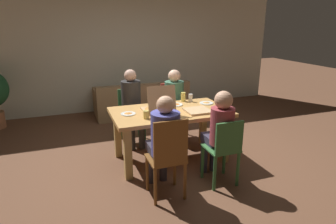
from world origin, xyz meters
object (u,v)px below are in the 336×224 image
object	(u,v)px
dining_table	(170,118)
person_0	(219,128)
chair_1	(168,155)
couch	(141,102)
drinking_glass_2	(191,98)
pizza_box_0	(158,108)
person_3	(132,101)
plate_2	(206,103)
pizza_box_1	(198,111)
plate_0	(128,114)
chair_3	(131,113)
chair_0	(224,149)
drinking_glass_1	(146,115)
plate_1	(175,104)
person_1	(164,137)
chair_2	(172,107)
drinking_glass_0	(183,97)
person_2	(175,99)

from	to	relation	value
dining_table	person_0	world-z (taller)	person_0
chair_1	couch	distance (m)	3.39
drinking_glass_2	couch	bearing A→B (deg)	98.71
dining_table	pizza_box_0	size ratio (longest dim) A/B	3.58
person_3	plate_2	xyz separation A→B (m)	(1.05, -0.63, 0.04)
person_0	pizza_box_1	distance (m)	0.59
person_3	plate_0	world-z (taller)	person_3
chair_3	dining_table	bearing A→B (deg)	-67.56
chair_0	drinking_glass_1	distance (m)	1.11
person_3	drinking_glass_1	distance (m)	1.03
plate_1	person_1	bearing A→B (deg)	-117.64
person_1	plate_0	xyz separation A→B (m)	(-0.23, 0.85, 0.06)
chair_3	drinking_glass_2	world-z (taller)	same
chair_0	plate_0	distance (m)	1.40
chair_0	person_3	bearing A→B (deg)	113.98
chair_3	person_3	distance (m)	0.29
plate_1	pizza_box_0	bearing A→B (deg)	-146.08
chair_2	chair_1	bearing A→B (deg)	-112.07
person_0	dining_table	bearing A→B (deg)	115.61
chair_0	pizza_box_0	bearing A→B (deg)	121.47
person_1	drinking_glass_1	xyz separation A→B (m)	(-0.04, 0.59, 0.10)
dining_table	couch	size ratio (longest dim) A/B	0.84
chair_0	pizza_box_1	xyz separation A→B (m)	(-0.02, 0.73, 0.30)
plate_2	drinking_glass_1	size ratio (longest dim) A/B	1.98
plate_0	chair_0	bearing A→B (deg)	-43.75
chair_2	person_3	bearing A→B (deg)	-171.93
plate_1	plate_2	xyz separation A→B (m)	(0.50, -0.09, -0.00)
person_0	chair_3	world-z (taller)	person_0
pizza_box_0	drinking_glass_2	xyz separation A→B (m)	(0.67, 0.35, 0.01)
chair_1	pizza_box_0	distance (m)	1.03
chair_0	person_1	world-z (taller)	person_1
chair_0	person_1	xyz separation A→B (m)	(-0.76, 0.09, 0.24)
person_3	plate_1	distance (m)	0.78
person_0	couch	size ratio (longest dim) A/B	0.60
drinking_glass_0	plate_2	bearing A→B (deg)	-40.02
person_2	plate_1	distance (m)	0.55
person_1	pizza_box_1	bearing A→B (deg)	40.67
dining_table	plate_2	bearing A→B (deg)	13.46
chair_2	plate_0	xyz separation A→B (m)	(-0.99, -0.87, 0.24)
person_2	plate_2	world-z (taller)	person_2
chair_3	drinking_glass_0	size ratio (longest dim) A/B	6.17
person_1	chair_3	world-z (taller)	person_1
person_3	pizza_box_1	world-z (taller)	person_3
plate_2	drinking_glass_2	world-z (taller)	drinking_glass_2
pizza_box_1	plate_1	distance (m)	0.47
plate_0	drinking_glass_1	distance (m)	0.33
plate_2	pizza_box_0	bearing A→B (deg)	-169.60
pizza_box_0	pizza_box_1	distance (m)	0.57
chair_3	pizza_box_1	xyz separation A→B (m)	(0.74, -1.12, 0.29)
plate_2	pizza_box_1	bearing A→B (deg)	-132.30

